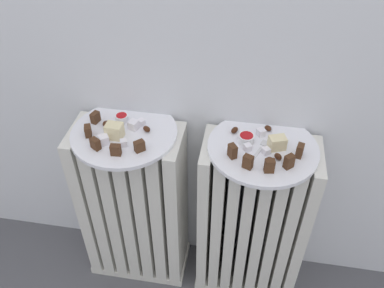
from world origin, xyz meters
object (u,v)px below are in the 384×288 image
radiator_left (135,207)px  plate_right (263,148)px  jam_bowl_right (246,138)px  plate_left (124,133)px  radiator_right (251,223)px  fork (260,149)px  jam_bowl_left (122,118)px

radiator_left → plate_right: size_ratio=2.06×
plate_right → radiator_left: bearing=180.0°
radiator_left → jam_bowl_right: (0.35, 0.01, 0.35)m
radiator_left → plate_right: 0.52m
radiator_left → plate_left: plate_left is taller
radiator_left → jam_bowl_right: 0.49m
radiator_right → plate_left: plate_left is taller
plate_left → fork: bearing=-2.2°
radiator_right → plate_right: plate_right is taller
jam_bowl_left → plate_left: bearing=-67.2°
plate_left → fork: (0.39, -0.02, 0.01)m
plate_right → jam_bowl_right: (-0.05, 0.01, 0.02)m
radiator_right → fork: fork is taller
plate_right → jam_bowl_right: jam_bowl_right is taller
plate_left → fork: fork is taller
plate_left → jam_bowl_left: bearing=112.8°
plate_right → fork: size_ratio=3.24×
plate_left → plate_right: same height
plate_right → jam_bowl_left: 0.42m
fork → plate_right: bearing=64.2°
jam_bowl_left → fork: size_ratio=0.40×
radiator_left → jam_bowl_right: jam_bowl_right is taller
radiator_left → plate_right: plate_right is taller
plate_right → fork: fork is taller
radiator_left → fork: size_ratio=6.69×
radiator_right → plate_right: bearing=-116.6°
radiator_left → fork: fork is taller
radiator_left → fork: (0.39, -0.02, 0.34)m
radiator_right → plate_left: size_ratio=2.06×
radiator_left → jam_bowl_right: size_ratio=14.20×
radiator_left → fork: 0.52m
plate_left → jam_bowl_right: (0.35, 0.01, 0.02)m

